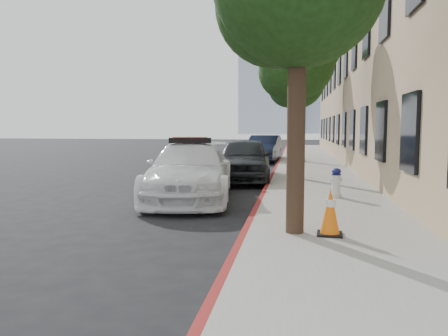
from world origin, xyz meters
name	(u,v)px	position (x,y,z in m)	size (l,w,h in m)	color
ground	(163,213)	(0.00, 0.00, 0.00)	(120.00, 120.00, 0.00)	black
sidewalk	(311,170)	(3.60, 10.00, 0.07)	(3.20, 50.00, 0.15)	gray
curb_strip	(276,169)	(2.06, 10.00, 0.07)	(0.12, 50.00, 0.15)	maroon
building	(420,67)	(9.20, 15.00, 5.00)	(8.00, 36.00, 10.00)	tan
tower_left	(272,30)	(-4.00, 120.00, 30.00)	(18.00, 14.00, 60.00)	#9EA8B7
tower_right	(316,64)	(9.00, 135.00, 22.00)	(14.00, 14.00, 44.00)	#9EA8B7
tree_mid	(298,61)	(2.93, 5.99, 4.16)	(2.77, 2.64, 5.43)	black
tree_far	(297,79)	(2.93, 13.99, 4.39)	(3.10, 3.00, 5.81)	black
police_car	(190,171)	(0.17, 1.91, 0.75)	(2.77, 5.41, 1.65)	white
parked_car_mid	(244,159)	(1.11, 6.07, 0.78)	(1.84, 4.57, 1.56)	#212529
parked_car_far	(264,149)	(1.20, 15.03, 0.73)	(1.55, 4.45, 1.47)	#141B32
fire_hydrant	(336,183)	(3.92, 1.92, 0.51)	(0.31, 0.28, 0.74)	silver
traffic_cone	(330,212)	(3.47, -2.08, 0.53)	(0.43, 0.43, 0.78)	black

